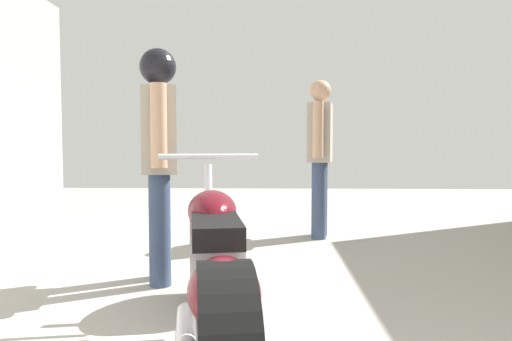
% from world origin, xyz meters
% --- Properties ---
extents(ground_plane, '(15.31, 15.31, 0.00)m').
position_xyz_m(ground_plane, '(0.00, 3.03, 0.00)').
color(ground_plane, '#A8A399').
extents(motorcycle_maroon_cruiser, '(0.70, 2.10, 0.98)m').
position_xyz_m(motorcycle_maroon_cruiser, '(-0.54, 2.15, 0.41)').
color(motorcycle_maroon_cruiser, black).
rests_on(motorcycle_maroon_cruiser, ground_plane).
extents(mechanic_in_blue, '(0.33, 0.70, 1.73)m').
position_xyz_m(mechanic_in_blue, '(0.28, 5.13, 0.98)').
color(mechanic_in_blue, '#384766').
rests_on(mechanic_in_blue, ground_plane).
extents(mechanic_with_helmet, '(0.34, 0.69, 1.74)m').
position_xyz_m(mechanic_with_helmet, '(-1.10, 3.39, 1.04)').
color(mechanic_with_helmet, '#384766').
rests_on(mechanic_with_helmet, ground_plane).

